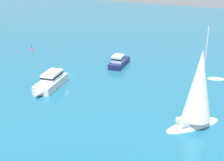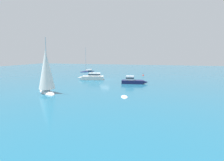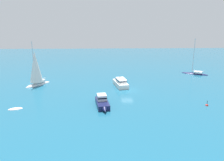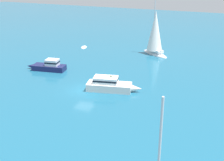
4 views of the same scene
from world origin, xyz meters
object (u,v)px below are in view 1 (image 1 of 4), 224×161
object	(u,v)px
cabin_cruiser	(119,61)
channel_buoy	(32,50)
cabin_cruiser_1	(50,82)
rib	(216,79)
sloop	(198,93)

from	to	relation	value
cabin_cruiser	channel_buoy	size ratio (longest dim) A/B	5.73
channel_buoy	cabin_cruiser_1	bearing A→B (deg)	138.02
rib	cabin_cruiser	distance (m)	15.24
cabin_cruiser_1	channel_buoy	bearing A→B (deg)	-143.09
rib	cabin_cruiser	xyz separation A→B (m)	(15.19, 0.99, 0.72)
cabin_cruiser	cabin_cruiser_1	world-z (taller)	cabin_cruiser_1
rib	cabin_cruiser_1	bearing A→B (deg)	18.46
sloop	cabin_cruiser_1	xyz separation A→B (m)	(20.01, -1.45, -2.93)
rib	sloop	distance (m)	15.54
rib	channel_buoy	size ratio (longest dim) A/B	2.21
sloop	cabin_cruiser_1	world-z (taller)	sloop
channel_buoy	sloop	bearing A→B (deg)	157.01
sloop	channel_buoy	size ratio (longest dim) A/B	9.25
sloop	cabin_cruiser_1	bearing A→B (deg)	123.08
sloop	cabin_cruiser_1	distance (m)	20.28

